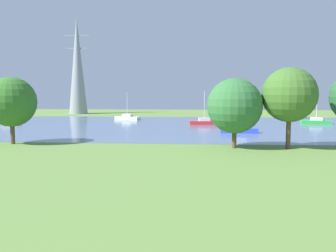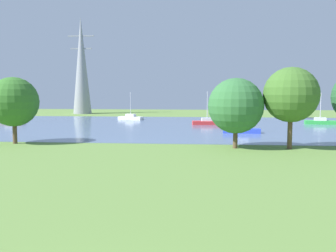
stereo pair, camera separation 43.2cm
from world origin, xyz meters
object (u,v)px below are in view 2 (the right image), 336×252
at_px(sailboat_green, 320,122).
at_px(tree_west_near, 236,106).
at_px(tree_west_far, 14,102).
at_px(sailboat_red, 207,122).
at_px(electricity_pylon, 82,65).
at_px(sailboat_blue, 241,130).
at_px(tree_mid_shore, 291,95).
at_px(sailboat_brown, 11,120).
at_px(sailboat_white, 131,117).

height_order(sailboat_green, tree_west_near, tree_west_near).
bearing_deg(tree_west_far, sailboat_red, 49.21).
bearing_deg(electricity_pylon, sailboat_blue, -48.93).
bearing_deg(tree_mid_shore, electricity_pylon, 125.54).
height_order(sailboat_brown, sailboat_white, sailboat_brown).
bearing_deg(sailboat_white, sailboat_blue, -48.25).
bearing_deg(electricity_pylon, sailboat_brown, -98.68).
xyz_separation_m(sailboat_blue, tree_west_far, (-24.54, -11.81, 3.89)).
height_order(sailboat_blue, electricity_pylon, electricity_pylon).
bearing_deg(tree_west_near, tree_west_far, 177.14).
xyz_separation_m(sailboat_brown, tree_west_near, (36.19, -25.58, 3.59)).
bearing_deg(tree_mid_shore, sailboat_brown, 148.23).
bearing_deg(tree_west_near, tree_mid_shore, 0.27).
relative_size(sailboat_red, tree_west_near, 0.81).
bearing_deg(tree_mid_shore, tree_west_far, 177.71).
relative_size(tree_west_near, tree_mid_shore, 0.87).
xyz_separation_m(sailboat_brown, sailboat_red, (33.94, -0.94, -0.01)).
bearing_deg(tree_west_far, tree_mid_shore, -2.29).
relative_size(sailboat_red, tree_west_far, 0.78).
bearing_deg(sailboat_brown, sailboat_red, -1.58).
relative_size(tree_west_near, electricity_pylon, 0.29).
bearing_deg(sailboat_blue, sailboat_green, 44.59).
distance_m(tree_west_far, tree_mid_shore, 27.64).
xyz_separation_m(sailboat_red, electricity_pylon, (-29.89, 27.47, 11.24)).
relative_size(sailboat_blue, tree_west_far, 0.76).
bearing_deg(sailboat_blue, tree_west_far, -154.30).
xyz_separation_m(sailboat_brown, sailboat_green, (52.53, 1.49, -0.01)).
xyz_separation_m(sailboat_brown, tree_mid_shore, (41.26, -25.56, 4.63)).
bearing_deg(sailboat_brown, electricity_pylon, 81.32).
bearing_deg(tree_mid_shore, sailboat_blue, 103.36).
bearing_deg(sailboat_green, sailboat_blue, -135.41).
distance_m(sailboat_blue, sailboat_white, 28.05).
bearing_deg(sailboat_blue, sailboat_brown, 161.69).
bearing_deg(electricity_pylon, tree_mid_shore, -54.46).
xyz_separation_m(tree_west_near, electricity_pylon, (-32.14, 52.11, 7.64)).
xyz_separation_m(sailboat_red, tree_west_near, (2.26, -24.64, 3.60)).
distance_m(sailboat_green, tree_west_near, 31.82).
xyz_separation_m(sailboat_red, tree_west_far, (-20.29, -23.52, 3.88)).
xyz_separation_m(sailboat_white, tree_west_far, (-5.86, -32.74, 3.89)).
distance_m(sailboat_green, tree_west_far, 46.91).
height_order(sailboat_red, electricity_pylon, electricity_pylon).
bearing_deg(sailboat_brown, tree_west_near, -35.25).
bearing_deg(tree_mid_shore, sailboat_red, 106.56).
relative_size(sailboat_blue, sailboat_white, 1.00).
relative_size(sailboat_red, tree_mid_shore, 0.70).
relative_size(sailboat_brown, tree_west_far, 0.87).
bearing_deg(sailboat_green, tree_west_near, -121.10).
bearing_deg(sailboat_green, tree_west_far, -146.28).
relative_size(tree_west_far, tree_west_near, 1.03).
relative_size(sailboat_brown, sailboat_white, 1.14).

